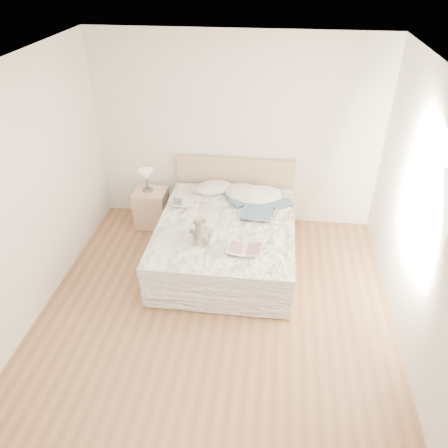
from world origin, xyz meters
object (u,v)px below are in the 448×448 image
Objects in this scene: childrens_book at (245,249)px; teddy_bear at (201,238)px; nightstand at (152,208)px; photo_book at (183,203)px; table_lamp at (146,176)px; bed at (227,238)px.

teddy_bear is at bearing 171.37° from childrens_book.
photo_book reaches higher than nightstand.
photo_book is at bearing 98.48° from teddy_bear.
teddy_bear is at bearing -51.08° from table_lamp.
nightstand is 1.71× the size of table_lamp.
table_lamp is 1.02× the size of photo_book.
teddy_bear reaches higher than childrens_book.
bed reaches higher than teddy_bear.
nightstand is at bearing 112.02° from teddy_bear.
photo_book is (-0.63, 0.29, 0.32)m from bed.
childrens_book is (1.52, -1.35, -0.16)m from table_lamp.
bed is 6.56× the size of table_lamp.
bed reaches higher than table_lamp.
table_lamp reaches higher than photo_book.
teddy_bear is at bearing -115.91° from bed.
table_lamp reaches higher than childrens_book.
table_lamp is at bearing 112.50° from teddy_bear.
bed reaches higher than nightstand.
childrens_book is at bearing -65.99° from bed.
bed is 1.50m from table_lamp.
bed is at bearing 47.66° from teddy_bear.
bed is 1.38m from nightstand.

